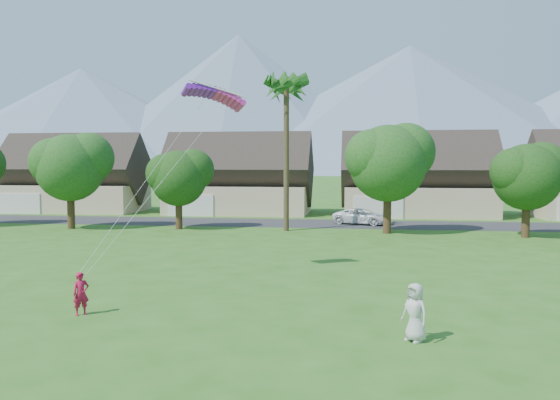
% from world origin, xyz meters
% --- Properties ---
extents(ground, '(500.00, 500.00, 0.00)m').
position_xyz_m(ground, '(0.00, 0.00, 0.00)').
color(ground, '#2D6019').
rests_on(ground, ground).
extents(street, '(90.00, 7.00, 0.01)m').
position_xyz_m(street, '(0.00, 34.00, 0.01)').
color(street, '#2D2D30').
rests_on(street, ground).
extents(kite_flyer, '(0.68, 0.67, 1.58)m').
position_xyz_m(kite_flyer, '(-6.40, 3.31, 0.79)').
color(kite_flyer, '#B31438').
rests_on(kite_flyer, ground).
extents(watcher, '(1.05, 1.04, 1.83)m').
position_xyz_m(watcher, '(5.32, 1.95, 0.92)').
color(watcher, silver).
rests_on(watcher, ground).
extents(parked_car, '(5.55, 3.88, 1.41)m').
position_xyz_m(parked_car, '(4.15, 34.00, 0.70)').
color(parked_car, white).
rests_on(parked_car, ground).
extents(mountain_ridge, '(540.00, 240.00, 70.00)m').
position_xyz_m(mountain_ridge, '(10.40, 260.00, 29.07)').
color(mountain_ridge, slate).
rests_on(mountain_ridge, ground).
extents(houses_row, '(72.75, 8.19, 8.86)m').
position_xyz_m(houses_row, '(0.49, 42.99, 3.44)').
color(houses_row, beige).
rests_on(houses_row, ground).
extents(tree_row, '(62.27, 6.67, 8.45)m').
position_xyz_m(tree_row, '(-1.14, 27.92, 4.89)').
color(tree_row, '#47301C').
rests_on(tree_row, ground).
extents(fan_palm, '(3.00, 3.00, 13.80)m').
position_xyz_m(fan_palm, '(-2.00, 28.50, 11.80)').
color(fan_palm, '#4C3D26').
rests_on(fan_palm, ground).
extents(parafoil_kite, '(3.23, 1.57, 0.50)m').
position_xyz_m(parafoil_kite, '(-3.30, 10.80, 8.86)').
color(parafoil_kite, purple).
rests_on(parafoil_kite, ground).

